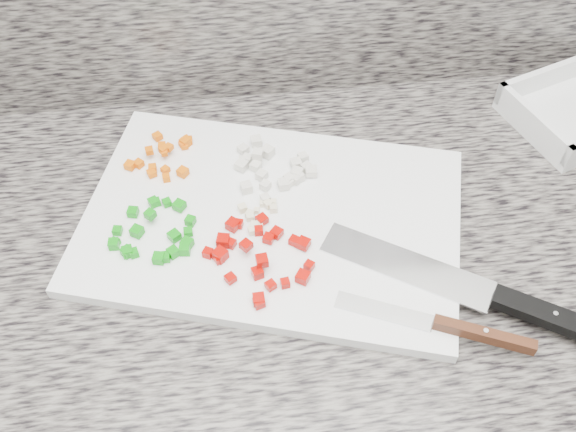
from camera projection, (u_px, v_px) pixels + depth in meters
cabinet at (291, 382)px, 1.23m from camera, size 3.92×0.62×0.86m
countertop at (292, 242)px, 0.88m from camera, size 3.96×0.64×0.04m
cutting_board at (272, 219)px, 0.87m from camera, size 0.58×0.47×0.02m
carrot_pile at (166, 155)px, 0.93m from camera, size 0.10×0.10×0.02m
onion_pile at (275, 168)px, 0.91m from camera, size 0.12×0.13×0.02m
green_pepper_pile at (155, 234)px, 0.84m from camera, size 0.11×0.11×0.02m
red_pepper_pile at (256, 254)px, 0.82m from camera, size 0.14×0.14×0.02m
garlic_pile at (257, 215)px, 0.86m from camera, size 0.05×0.06×0.01m
chef_knife at (500, 299)px, 0.78m from camera, size 0.33×0.23×0.02m
paring_knife at (458, 329)px, 0.75m from camera, size 0.22×0.11×0.02m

